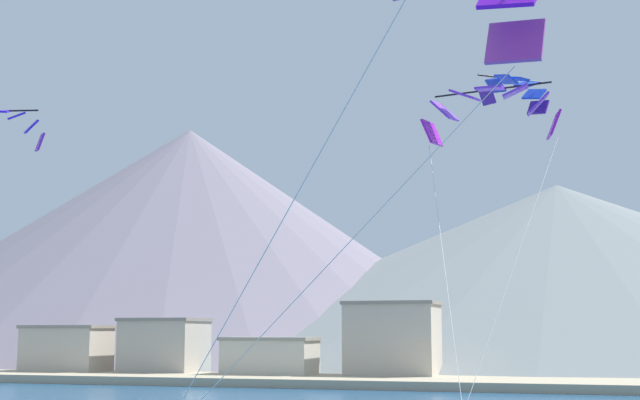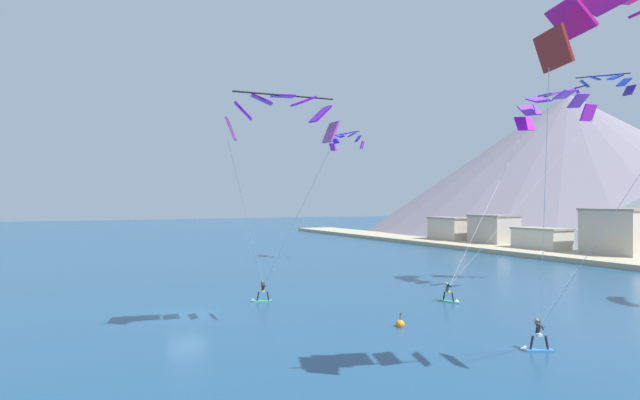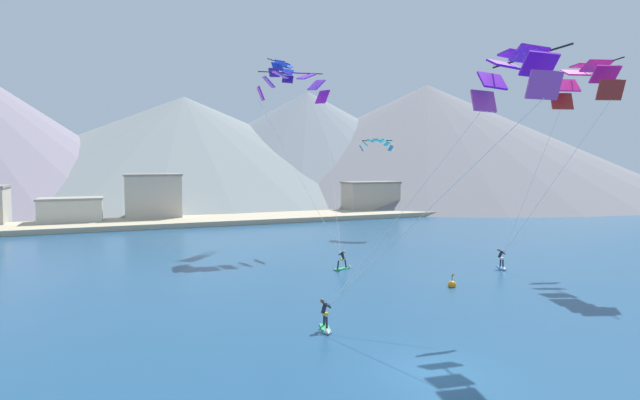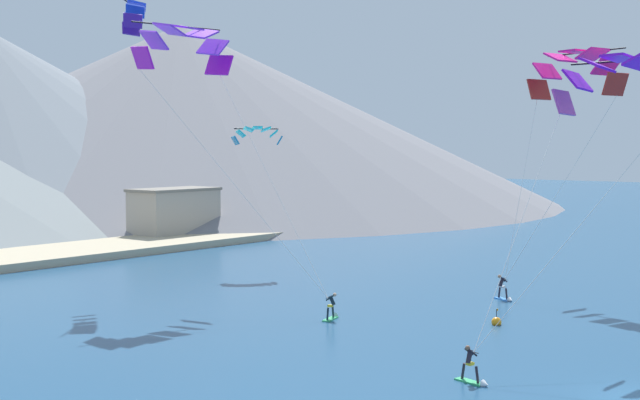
{
  "view_description": "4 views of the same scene",
  "coord_description": "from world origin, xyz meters",
  "px_view_note": "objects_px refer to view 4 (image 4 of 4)",
  "views": [
    {
      "loc": [
        10.01,
        -16.56,
        4.52
      ],
      "look_at": [
        0.82,
        13.31,
        9.09
      ],
      "focal_mm": 50.0,
      "sensor_mm": 36.0,
      "label": 1
    },
    {
      "loc": [
        35.18,
        -7.75,
        7.88
      ],
      "look_at": [
        -2.39,
        11.71,
        8.05
      ],
      "focal_mm": 28.0,
      "sensor_mm": 36.0,
      "label": 2
    },
    {
      "loc": [
        -11.79,
        -16.75,
        8.54
      ],
      "look_at": [
        0.36,
        12.99,
        6.17
      ],
      "focal_mm": 28.0,
      "sensor_mm": 36.0,
      "label": 3
    },
    {
      "loc": [
        -34.85,
        -11.9,
        10.07
      ],
      "look_at": [
        -3.07,
        13.73,
        7.5
      ],
      "focal_mm": 50.0,
      "sensor_mm": 36.0,
      "label": 4
    }
  ],
  "objects_px": {
    "parafoil_kite_near_trail": "(185,44)",
    "race_marker_buoy": "(496,322)",
    "kitesurfer_near_trail": "(332,311)",
    "parafoil_kite_near_lead": "(618,78)",
    "parafoil_kite_distant_high_outer": "(134,14)",
    "parafoil_kite_mid_center": "(576,68)",
    "kitesurfer_near_lead": "(474,373)",
    "parafoil_kite_distant_mid_solo": "(257,133)",
    "kitesurfer_mid_center": "(504,292)"
  },
  "relations": [
    {
      "from": "kitesurfer_near_lead",
      "to": "race_marker_buoy",
      "type": "bearing_deg",
      "value": 23.43
    },
    {
      "from": "parafoil_kite_near_lead",
      "to": "parafoil_kite_mid_center",
      "type": "height_order",
      "value": "parafoil_kite_mid_center"
    },
    {
      "from": "parafoil_kite_near_trail",
      "to": "race_marker_buoy",
      "type": "distance_m",
      "value": 26.48
    },
    {
      "from": "parafoil_kite_near_trail",
      "to": "parafoil_kite_distant_mid_solo",
      "type": "bearing_deg",
      "value": 22.42
    },
    {
      "from": "parafoil_kite_near_lead",
      "to": "parafoil_kite_mid_center",
      "type": "distance_m",
      "value": 17.81
    },
    {
      "from": "parafoil_kite_near_lead",
      "to": "parafoil_kite_near_trail",
      "type": "distance_m",
      "value": 27.87
    },
    {
      "from": "kitesurfer_mid_center",
      "to": "kitesurfer_near_trail",
      "type": "bearing_deg",
      "value": 157.72
    },
    {
      "from": "kitesurfer_near_trail",
      "to": "parafoil_kite_near_trail",
      "type": "bearing_deg",
      "value": 90.56
    },
    {
      "from": "kitesurfer_mid_center",
      "to": "parafoil_kite_near_lead",
      "type": "bearing_deg",
      "value": -131.24
    },
    {
      "from": "parafoil_kite_distant_high_outer",
      "to": "parafoil_kite_distant_mid_solo",
      "type": "height_order",
      "value": "parafoil_kite_distant_high_outer"
    },
    {
      "from": "parafoil_kite_distant_mid_solo",
      "to": "race_marker_buoy",
      "type": "xyz_separation_m",
      "value": [
        -7.81,
        -25.37,
        -10.76
      ]
    },
    {
      "from": "parafoil_kite_mid_center",
      "to": "kitesurfer_near_lead",
      "type": "bearing_deg",
      "value": -165.72
    },
    {
      "from": "kitesurfer_mid_center",
      "to": "parafoil_kite_near_trail",
      "type": "height_order",
      "value": "parafoil_kite_near_trail"
    },
    {
      "from": "kitesurfer_near_lead",
      "to": "parafoil_kite_near_lead",
      "type": "xyz_separation_m",
      "value": [
        9.73,
        -2.24,
        12.77
      ]
    },
    {
      "from": "parafoil_kite_mid_center",
      "to": "parafoil_kite_distant_mid_solo",
      "type": "relative_size",
      "value": 3.91
    },
    {
      "from": "kitesurfer_near_lead",
      "to": "parafoil_kite_mid_center",
      "type": "bearing_deg",
      "value": 14.28
    },
    {
      "from": "parafoil_kite_near_trail",
      "to": "parafoil_kite_distant_high_outer",
      "type": "distance_m",
      "value": 6.66
    },
    {
      "from": "parafoil_kite_mid_center",
      "to": "parafoil_kite_distant_mid_solo",
      "type": "distance_m",
      "value": 25.04
    },
    {
      "from": "parafoil_kite_near_lead",
      "to": "parafoil_kite_distant_high_outer",
      "type": "bearing_deg",
      "value": 93.02
    },
    {
      "from": "kitesurfer_near_trail",
      "to": "race_marker_buoy",
      "type": "bearing_deg",
      "value": -61.55
    },
    {
      "from": "parafoil_kite_near_lead",
      "to": "race_marker_buoy",
      "type": "bearing_deg",
      "value": 75.42
    },
    {
      "from": "kitesurfer_near_lead",
      "to": "kitesurfer_mid_center",
      "type": "distance_m",
      "value": 20.77
    },
    {
      "from": "kitesurfer_near_lead",
      "to": "parafoil_kite_distant_high_outer",
      "type": "bearing_deg",
      "value": 75.78
    },
    {
      "from": "parafoil_kite_distant_high_outer",
      "to": "race_marker_buoy",
      "type": "distance_m",
      "value": 32.69
    },
    {
      "from": "kitesurfer_mid_center",
      "to": "parafoil_kite_mid_center",
      "type": "xyz_separation_m",
      "value": [
        6.17,
        -1.95,
        14.68
      ]
    },
    {
      "from": "parafoil_kite_distant_high_outer",
      "to": "parafoil_kite_near_trail",
      "type": "bearing_deg",
      "value": -98.2
    },
    {
      "from": "kitesurfer_mid_center",
      "to": "parafoil_kite_distant_mid_solo",
      "type": "xyz_separation_m",
      "value": [
        0.41,
        22.05,
        10.41
      ]
    },
    {
      "from": "kitesurfer_mid_center",
      "to": "parafoil_kite_distant_high_outer",
      "type": "height_order",
      "value": "parafoil_kite_distant_high_outer"
    },
    {
      "from": "parafoil_kite_near_lead",
      "to": "parafoil_kite_distant_mid_solo",
      "type": "bearing_deg",
      "value": 73.45
    },
    {
      "from": "parafoil_kite_mid_center",
      "to": "race_marker_buoy",
      "type": "xyz_separation_m",
      "value": [
        -13.56,
        -1.38,
        -15.03
      ]
    },
    {
      "from": "parafoil_kite_distant_high_outer",
      "to": "kitesurfer_near_trail",
      "type": "bearing_deg",
      "value": -92.39
    },
    {
      "from": "parafoil_kite_mid_center",
      "to": "parafoil_kite_near_lead",
      "type": "bearing_deg",
      "value": -150.76
    },
    {
      "from": "race_marker_buoy",
      "to": "kitesurfer_near_lead",
      "type": "bearing_deg",
      "value": -156.57
    },
    {
      "from": "kitesurfer_mid_center",
      "to": "parafoil_kite_mid_center",
      "type": "bearing_deg",
      "value": -17.51
    },
    {
      "from": "kitesurfer_near_lead",
      "to": "parafoil_kite_near_lead",
      "type": "distance_m",
      "value": 16.21
    },
    {
      "from": "race_marker_buoy",
      "to": "parafoil_kite_distant_high_outer",
      "type": "bearing_deg",
      "value": 97.92
    },
    {
      "from": "parafoil_kite_distant_high_outer",
      "to": "parafoil_kite_distant_mid_solo",
      "type": "bearing_deg",
      "value": -4.89
    },
    {
      "from": "kitesurfer_near_trail",
      "to": "parafoil_kite_near_lead",
      "type": "distance_m",
      "value": 20.2
    },
    {
      "from": "kitesurfer_mid_center",
      "to": "parafoil_kite_distant_mid_solo",
      "type": "bearing_deg",
      "value": 88.92
    },
    {
      "from": "kitesurfer_near_lead",
      "to": "race_marker_buoy",
      "type": "xyz_separation_m",
      "value": [
        11.62,
        5.03,
        -0.32
      ]
    },
    {
      "from": "kitesurfer_near_trail",
      "to": "race_marker_buoy",
      "type": "relative_size",
      "value": 1.75
    },
    {
      "from": "parafoil_kite_distant_mid_solo",
      "to": "parafoil_kite_near_trail",
      "type": "bearing_deg",
      "value": -157.58
    },
    {
      "from": "parafoil_kite_mid_center",
      "to": "parafoil_kite_distant_high_outer",
      "type": "relative_size",
      "value": 3.2
    },
    {
      "from": "parafoil_kite_mid_center",
      "to": "parafoil_kite_distant_high_outer",
      "type": "xyz_separation_m",
      "value": [
        -17.23,
        24.98,
        3.97
      ]
    },
    {
      "from": "kitesurfer_near_trail",
      "to": "parafoil_kite_near_lead",
      "type": "relative_size",
      "value": 0.14
    },
    {
      "from": "parafoil_kite_near_trail",
      "to": "race_marker_buoy",
      "type": "height_order",
      "value": "parafoil_kite_near_trail"
    },
    {
      "from": "parafoil_kite_near_lead",
      "to": "parafoil_kite_near_trail",
      "type": "bearing_deg",
      "value": 95.49
    },
    {
      "from": "race_marker_buoy",
      "to": "parafoil_kite_near_trail",
      "type": "bearing_deg",
      "value": 102.62
    },
    {
      "from": "kitesurfer_near_lead",
      "to": "parafoil_kite_distant_high_outer",
      "type": "height_order",
      "value": "parafoil_kite_distant_high_outer"
    },
    {
      "from": "kitesurfer_mid_center",
      "to": "parafoil_kite_near_lead",
      "type": "xyz_separation_m",
      "value": [
        -9.29,
        -10.59,
        12.73
      ]
    }
  ]
}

